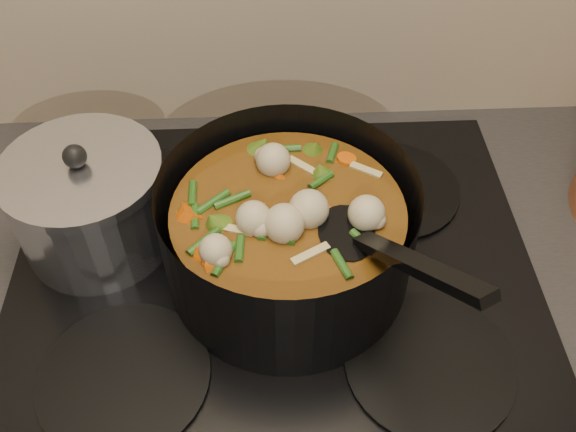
{
  "coord_description": "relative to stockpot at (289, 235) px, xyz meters",
  "views": [
    {
      "loc": [
        -0.01,
        1.47,
        1.54
      ],
      "look_at": [
        0.02,
        1.93,
        1.03
      ],
      "focal_mm": 40.0,
      "sensor_mm": 36.0,
      "label": 1
    }
  ],
  "objects": [
    {
      "name": "stockpot",
      "position": [
        0.0,
        0.0,
        0.0
      ],
      "size": [
        0.35,
        0.37,
        0.21
      ],
      "rotation": [
        0.0,
        0.0,
        0.28
      ],
      "color": "black",
      "rests_on": "stovetop"
    },
    {
      "name": "stovetop",
      "position": [
        -0.02,
        -0.0,
        -0.07
      ],
      "size": [
        0.62,
        0.54,
        0.03
      ],
      "color": "black",
      "rests_on": "counter"
    },
    {
      "name": "saucepan",
      "position": [
        -0.23,
        0.06,
        -0.0
      ],
      "size": [
        0.18,
        0.18,
        0.15
      ],
      "rotation": [
        0.0,
        0.0,
        0.04
      ],
      "color": "silver",
      "rests_on": "stovetop"
    }
  ]
}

